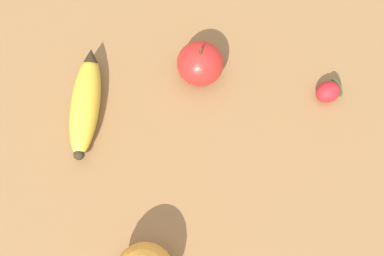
{
  "coord_description": "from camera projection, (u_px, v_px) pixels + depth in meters",
  "views": [
    {
      "loc": [
        0.14,
        0.12,
        0.67
      ],
      "look_at": [
        -0.05,
        -0.0,
        0.03
      ],
      "focal_mm": 42.0,
      "sensor_mm": 36.0,
      "label": 1
    }
  ],
  "objects": [
    {
      "name": "ground_plane",
      "position": [
        174.0,
        162.0,
        0.69
      ],
      "size": [
        3.0,
        3.0,
        0.0
      ],
      "primitive_type": "plane",
      "color": "olive"
    },
    {
      "name": "banana",
      "position": [
        86.0,
        103.0,
        0.7
      ],
      "size": [
        0.17,
        0.12,
        0.04
      ],
      "rotation": [
        0.0,
        0.0,
        3.66
      ],
      "color": "gold",
      "rests_on": "ground_plane"
    },
    {
      "name": "strawberry",
      "position": [
        330.0,
        91.0,
        0.71
      ],
      "size": [
        0.06,
        0.05,
        0.03
      ],
      "rotation": [
        0.0,
        0.0,
        2.61
      ],
      "color": "red",
      "rests_on": "ground_plane"
    },
    {
      "name": "apple",
      "position": [
        200.0,
        64.0,
        0.71
      ],
      "size": [
        0.07,
        0.07,
        0.08
      ],
      "color": "red",
      "rests_on": "ground_plane"
    }
  ]
}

